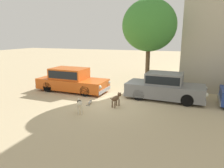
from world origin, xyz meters
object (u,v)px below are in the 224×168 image
acacia_tree_left (149,26)px  stray_dog_tan (80,104)px  stray_dog_spotted (117,98)px  parked_sedan_nearest (71,80)px  stray_cat (90,102)px  parked_sedan_second (164,86)px

acacia_tree_left → stray_dog_tan: bearing=-115.3°
stray_dog_spotted → stray_dog_tan: size_ratio=1.13×
parked_sedan_nearest → stray_cat: size_ratio=8.34×
stray_dog_spotted → acacia_tree_left: 4.77m
stray_dog_tan → stray_cat: bearing=152.9°
stray_dog_spotted → stray_cat: bearing=108.5°
parked_sedan_nearest → stray_cat: (2.25, -1.96, -0.65)m
acacia_tree_left → stray_dog_spotted: bearing=-106.6°
stray_dog_tan → stray_cat: size_ratio=1.56×
parked_sedan_nearest → stray_dog_tan: 4.09m
parked_sedan_nearest → stray_dog_spotted: bearing=-24.9°
parked_sedan_second → stray_dog_spotted: (-2.07, -2.04, -0.29)m
parked_sedan_second → acacia_tree_left: 3.61m
parked_sedan_nearest → stray_dog_spotted: (3.65, -1.82, -0.30)m
stray_dog_spotted → stray_cat: (-1.40, -0.14, -0.35)m
stray_cat → parked_sedan_second: bearing=-69.2°
stray_cat → stray_dog_spotted: bearing=-95.6°
stray_dog_tan → parked_sedan_second: bearing=102.9°
stray_cat → acacia_tree_left: (2.31, 3.19, 3.90)m
stray_cat → acacia_tree_left: bearing=-47.2°
parked_sedan_nearest → acacia_tree_left: 5.73m
stray_dog_tan → stray_dog_spotted: bearing=106.2°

